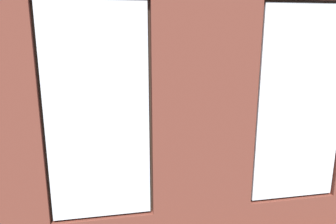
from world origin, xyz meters
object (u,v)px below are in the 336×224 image
table_plant_small (151,144)px  potted_plant_foreground_right (57,116)px  cup_ceramic (164,144)px  candle_jar (182,145)px  papasan_chair (143,120)px  media_console (24,165)px  tv_flatscreen (19,127)px  couch_left (271,149)px  potted_plant_near_tv (44,166)px  potted_plant_corner_near_left (232,99)px  remote_black (174,146)px  potted_plant_between_couches (248,172)px  potted_plant_beside_window_right (19,198)px  couch_by_window (146,209)px  coffee_table (174,150)px  potted_plant_mid_room_small (202,133)px  potted_plant_by_left_couch (227,126)px

table_plant_small → potted_plant_foreground_right: bearing=-50.4°
cup_ceramic → candle_jar: bearing=147.9°
candle_jar → papasan_chair: bearing=-76.9°
media_console → tv_flatscreen: size_ratio=0.97×
couch_left → papasan_chair: couch_left is taller
potted_plant_near_tv → potted_plant_corner_near_left: bearing=-141.6°
remote_black → potted_plant_between_couches: 2.04m
couch_left → potted_plant_beside_window_right: bearing=-68.8°
media_console → potted_plant_corner_near_left: (-4.83, -2.33, 0.54)m
couch_by_window → potted_plant_corner_near_left: potted_plant_corner_near_left is taller
potted_plant_between_couches → papasan_chair: bearing=-75.5°
table_plant_small → potted_plant_corner_near_left: potted_plant_corner_near_left is taller
cup_ceramic → media_console: (2.56, 0.08, -0.20)m
candle_jar → table_plant_small: size_ratio=0.54×
table_plant_small → potted_plant_corner_near_left: bearing=-136.1°
potted_plant_beside_window_right → papasan_chair: bearing=-115.6°
remote_black → potted_plant_beside_window_right: bearing=45.6°
potted_plant_beside_window_right → coffee_table: bearing=-138.4°
potted_plant_corner_near_left → table_plant_small: bearing=43.9°
tv_flatscreen → potted_plant_mid_room_small: tv_flatscreen is taller
remote_black → potted_plant_between_couches: potted_plant_between_couches is taller
potted_plant_between_couches → potted_plant_by_left_couch: potted_plant_between_couches is taller
couch_by_window → potted_plant_between_couches: bearing=-178.0°
cup_ceramic → potted_plant_between_couches: potted_plant_between_couches is taller
cup_ceramic → potted_plant_by_left_couch: (-1.72, -1.09, -0.07)m
media_console → potted_plant_near_tv: potted_plant_near_tv is taller
potted_plant_near_tv → potted_plant_foreground_right: bearing=-85.7°
candle_jar → potted_plant_beside_window_right: bearing=38.7°
papasan_chair → potted_plant_by_left_couch: size_ratio=1.70×
potted_plant_corner_near_left → potted_plant_mid_room_small: bearing=47.2°
papasan_chair → potted_plant_mid_room_small: papasan_chair is taller
potted_plant_near_tv → potted_plant_beside_window_right: size_ratio=0.89×
potted_plant_beside_window_right → potted_plant_corner_near_left: bearing=-135.0°
tv_flatscreen → potted_plant_beside_window_right: 2.13m
couch_left → candle_jar: bearing=-95.4°
coffee_table → papasan_chair: (0.38, -2.01, 0.06)m
couch_by_window → remote_black: bearing=-112.1°
media_console → potted_plant_between_couches: bearing=150.5°
potted_plant_by_left_couch → potted_plant_between_couches: bearing=74.1°
coffee_table → potted_plant_mid_room_small: potted_plant_mid_room_small is taller
coffee_table → remote_black: bearing=-26.6°
cup_ceramic → potted_plant_corner_near_left: size_ratio=0.08×
candle_jar → potted_plant_near_tv: bearing=22.0°
couch_left → potted_plant_beside_window_right: (4.24, 1.86, 0.36)m
candle_jar → potted_plant_corner_near_left: potted_plant_corner_near_left is taller
coffee_table → couch_by_window: bearing=67.9°
tv_flatscreen → potted_plant_mid_room_small: (-3.61, -1.02, -0.65)m
couch_left → potted_plant_by_left_couch: couch_left is taller
table_plant_small → remote_black: table_plant_small is taller
cup_ceramic → papasan_chair: size_ratio=0.10×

